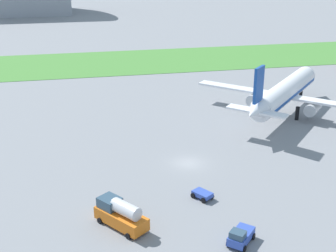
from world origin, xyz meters
TOP-DOWN VIEW (x-y plane):
  - ground_plane at (0.00, 0.00)m, footprint 600.00×600.00m
  - grass_taxiway_strip at (0.00, 63.70)m, footprint 360.00×28.00m
  - airplane_midfield_jet at (21.93, 16.25)m, footprint 26.68×27.28m
  - baggage_cart_near_gate at (-0.73, -10.05)m, footprint 2.78×2.95m
  - pushback_tug_midfield at (0.64, -19.91)m, footprint 3.76×3.87m
  - fuel_truck_by_runway at (-11.30, -14.10)m, footprint 5.84×6.63m

SIDE VIEW (x-z plane):
  - ground_plane at x=0.00m, z-range 0.00..0.00m
  - grass_taxiway_strip at x=0.00m, z-range 0.00..0.08m
  - baggage_cart_near_gate at x=-0.73m, z-range 0.12..1.02m
  - pushback_tug_midfield at x=0.64m, z-range -0.06..1.89m
  - fuel_truck_by_runway at x=-11.30m, z-range -0.06..3.23m
  - airplane_midfield_jet at x=21.93m, z-range -1.68..10.32m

